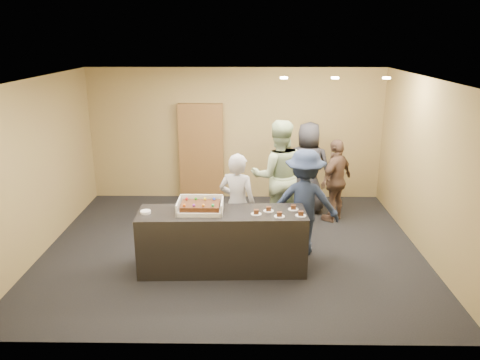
{
  "coord_description": "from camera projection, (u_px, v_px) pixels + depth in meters",
  "views": [
    {
      "loc": [
        0.22,
        -6.96,
        3.32
      ],
      "look_at": [
        0.12,
        0.0,
        1.15
      ],
      "focal_mm": 35.0,
      "sensor_mm": 36.0,
      "label": 1
    }
  ],
  "objects": [
    {
      "name": "sheet_cake",
      "position": [
        200.0,
        206.0,
        6.63
      ],
      "size": [
        0.55,
        0.38,
        0.11
      ],
      "color": "#3A200D",
      "rests_on": "cake_box"
    },
    {
      "name": "person_navy_man",
      "position": [
        304.0,
        202.0,
        7.23
      ],
      "size": [
        1.16,
        0.77,
        1.67
      ],
      "primitive_type": "imported",
      "rotation": [
        0.0,
        0.0,
        3.0
      ],
      "color": "#1E2A46",
      "rests_on": "floor"
    },
    {
      "name": "slice_c",
      "position": [
        279.0,
        215.0,
        6.48
      ],
      "size": [
        0.15,
        0.15,
        0.07
      ],
      "color": "white",
      "rests_on": "serving_counter"
    },
    {
      "name": "slice_a",
      "position": [
        256.0,
        213.0,
        6.57
      ],
      "size": [
        0.15,
        0.15,
        0.07
      ],
      "color": "white",
      "rests_on": "serving_counter"
    },
    {
      "name": "ceiling_spotlights",
      "position": [
        335.0,
        78.0,
        7.29
      ],
      "size": [
        1.72,
        0.12,
        0.03
      ],
      "color": "#FFEAC6",
      "rests_on": "ceiling"
    },
    {
      "name": "serving_counter",
      "position": [
        222.0,
        241.0,
        6.79
      ],
      "size": [
        2.42,
        0.78,
        0.9
      ],
      "primitive_type": "cube",
      "rotation": [
        0.0,
        0.0,
        0.03
      ],
      "color": "black",
      "rests_on": "floor"
    },
    {
      "name": "plate_stack",
      "position": [
        146.0,
        212.0,
        6.61
      ],
      "size": [
        0.15,
        0.15,
        0.04
      ],
      "primitive_type": "cylinder",
      "color": "white",
      "rests_on": "serving_counter"
    },
    {
      "name": "person_sage_man",
      "position": [
        278.0,
        176.0,
        8.07
      ],
      "size": [
        1.0,
        0.81,
        1.96
      ],
      "primitive_type": "imported",
      "rotation": [
        0.0,
        0.0,
        3.22
      ],
      "color": "#97AD80",
      "rests_on": "floor"
    },
    {
      "name": "slice_d",
      "position": [
        293.0,
        208.0,
        6.74
      ],
      "size": [
        0.15,
        0.15,
        0.07
      ],
      "color": "white",
      "rests_on": "serving_counter"
    },
    {
      "name": "storage_cabinet",
      "position": [
        201.0,
        152.0,
        9.64
      ],
      "size": [
        0.91,
        0.15,
        1.99
      ],
      "primitive_type": "cube",
      "color": "brown",
      "rests_on": "floor"
    },
    {
      "name": "slice_b",
      "position": [
        269.0,
        210.0,
        6.69
      ],
      "size": [
        0.15,
        0.15,
        0.07
      ],
      "color": "white",
      "rests_on": "serving_counter"
    },
    {
      "name": "person_server_grey",
      "position": [
        237.0,
        205.0,
        7.19
      ],
      "size": [
        0.69,
        0.57,
        1.63
      ],
      "primitive_type": "imported",
      "rotation": [
        0.0,
        0.0,
        2.8
      ],
      "color": "#AAA9AF",
      "rests_on": "floor"
    },
    {
      "name": "room",
      "position": [
        232.0,
        168.0,
        7.23
      ],
      "size": [
        6.04,
        6.0,
        2.7
      ],
      "color": "black",
      "rests_on": "ground"
    },
    {
      "name": "person_dark_suit",
      "position": [
        308.0,
        168.0,
        8.92
      ],
      "size": [
        0.96,
        0.73,
        1.77
      ],
      "primitive_type": "imported",
      "rotation": [
        0.0,
        0.0,
        2.93
      ],
      "color": "#28282D",
      "rests_on": "floor"
    },
    {
      "name": "person_brown_extra",
      "position": [
        336.0,
        180.0,
        8.54
      ],
      "size": [
        0.88,
        0.92,
        1.54
      ],
      "primitive_type": "imported",
      "rotation": [
        0.0,
        0.0,
        3.98
      ],
      "color": "brown",
      "rests_on": "floor"
    },
    {
      "name": "cake_box",
      "position": [
        201.0,
        208.0,
        6.67
      ],
      "size": [
        0.64,
        0.44,
        0.19
      ],
      "color": "white",
      "rests_on": "serving_counter"
    },
    {
      "name": "slice_e",
      "position": [
        301.0,
        214.0,
        6.51
      ],
      "size": [
        0.15,
        0.15,
        0.07
      ],
      "color": "white",
      "rests_on": "serving_counter"
    }
  ]
}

